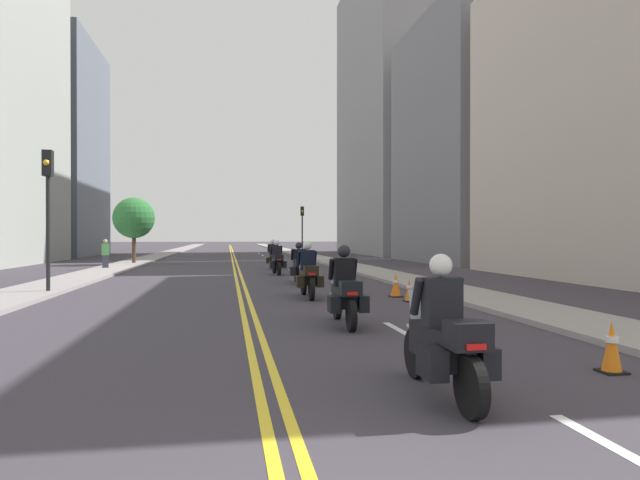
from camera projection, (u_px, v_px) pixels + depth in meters
name	position (u px, v px, depth m)	size (l,w,h in m)	color
ground_plane	(233.00, 256.00, 49.22)	(264.00, 264.00, 0.00)	#39343C
sidewalk_left	(157.00, 256.00, 48.12)	(2.11, 144.00, 0.12)	gray
sidewalk_right	(306.00, 255.00, 50.31)	(2.11, 144.00, 0.12)	gray
centreline_yellow_inner	(232.00, 256.00, 49.20)	(0.12, 132.00, 0.01)	yellow
centreline_yellow_outer	(234.00, 256.00, 49.24)	(0.12, 132.00, 0.01)	yellow
lane_dashes_white	(286.00, 268.00, 30.94)	(0.14, 56.40, 0.01)	silver
building_right_1	(462.00, 141.00, 37.96)	(6.21, 13.28, 16.79)	slate
building_left_2	(61.00, 149.00, 50.11)	(6.11, 12.76, 19.52)	slate
building_right_2	(401.00, 112.00, 56.83)	(9.64, 19.90, 29.35)	gray
motorcycle_0	(444.00, 340.00, 6.06)	(0.76, 2.22, 1.61)	black
motorcycle_1	(345.00, 293.00, 11.00)	(0.77, 2.25, 1.63)	black
motorcycle_2	(308.00, 275.00, 15.96)	(0.76, 2.22, 1.67)	black
motorcycle_3	(299.00, 267.00, 20.90)	(0.76, 2.15, 1.58)	black
motorcycle_4	(277.00, 261.00, 25.79)	(0.78, 2.16, 1.63)	black
motorcycle_5	(273.00, 257.00, 30.06)	(0.78, 2.28, 1.64)	black
traffic_cone_0	(409.00, 290.00, 15.11)	(0.31, 0.31, 0.64)	black
traffic_cone_1	(612.00, 347.00, 7.23)	(0.32, 0.32, 0.70)	black
traffic_cone_2	(396.00, 285.00, 16.27)	(0.38, 0.38, 0.72)	black
traffic_light_near	(48.00, 194.00, 16.87)	(0.28, 0.38, 4.45)	black
traffic_light_far	(302.00, 222.00, 47.73)	(0.28, 0.38, 4.39)	black
pedestrian_1	(105.00, 254.00, 29.25)	(0.42, 0.36, 1.64)	#292C38
street_tree_0	(134.00, 218.00, 34.84)	(2.60, 2.60, 4.28)	#4A3623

